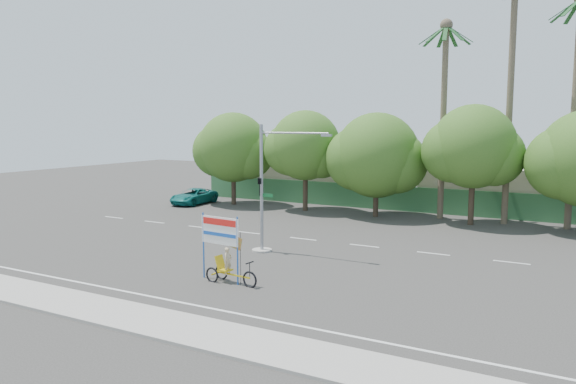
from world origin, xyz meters
The scene contains 15 objects.
ground centered at (0.00, 0.00, 0.00)m, with size 120.00×120.00×0.00m, color #33302D.
sidewalk_near centered at (0.00, -7.50, 0.06)m, with size 50.00×2.40×0.12m, color gray.
fence centered at (0.00, 21.50, 1.00)m, with size 38.00×0.08×2.00m, color #336B3D.
building_left centered at (-10.00, 26.00, 2.00)m, with size 12.00×8.00×4.00m, color #B6A890.
building_right centered at (8.00, 26.00, 1.80)m, with size 14.00×8.00×3.60m, color #B6A890.
tree_far_left centered at (-14.05, 18.00, 4.76)m, with size 7.14×6.00×7.96m.
tree_left centered at (-7.05, 18.00, 5.06)m, with size 6.66×5.60×8.07m.
tree_center centered at (-1.05, 18.00, 4.47)m, with size 7.62×6.40×7.85m.
tree_right centered at (5.95, 18.00, 5.24)m, with size 6.90×5.80×8.36m.
palm_tall centered at (8.00, 19.50, 10.46)m, with size 3.73×3.79×17.45m.
palm_mid centered at (12.00, 19.50, 9.40)m, with size 3.73×3.79×15.45m.
palm_short centered at (3.50, 19.50, 8.86)m, with size 3.73×3.79×14.45m.
traffic_signal centered at (-2.20, 3.98, 2.92)m, with size 4.72×1.10×7.00m.
trike_billboard centered at (-0.73, -1.98, 1.24)m, with size 3.13×0.85×3.08m.
pickup_truck centered at (-17.20, 16.50, 0.67)m, with size 2.23×4.84×1.34m, color #0F6A64.
Camera 1 is at (13.55, -21.98, 7.12)m, focal length 35.00 mm.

